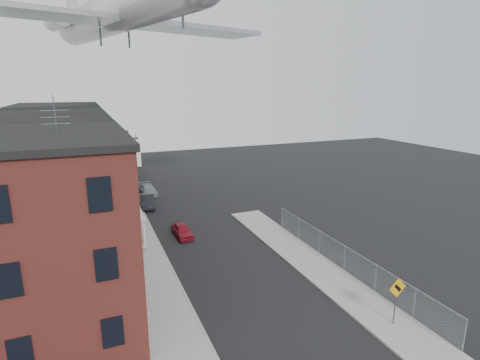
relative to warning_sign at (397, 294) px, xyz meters
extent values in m
plane|color=black|center=(-5.60, 1.03, -1.88)|extent=(120.00, 120.00, 0.00)
cube|color=gray|center=(-11.10, 25.03, -1.82)|extent=(3.00, 62.00, 0.12)
cube|color=gray|center=(-0.10, 7.03, -1.82)|extent=(3.00, 26.00, 0.12)
cube|color=gray|center=(-9.65, 25.03, -1.81)|extent=(0.15, 62.00, 0.14)
cube|color=gray|center=(-1.55, 7.03, -1.81)|extent=(0.15, 26.00, 0.14)
cube|color=#3B1913|center=(-17.60, 8.03, 3.12)|extent=(10.00, 12.00, 10.00)
cube|color=black|center=(-17.60, 8.03, 8.27)|extent=(10.30, 12.30, 0.30)
cube|color=beige|center=(-12.52, 8.03, 7.82)|extent=(0.16, 12.20, 0.60)
cylinder|color=#515156|center=(-15.60, 6.03, 9.27)|extent=(0.04, 0.04, 2.00)
cube|color=#60605E|center=(-17.60, 17.53, 3.12)|extent=(10.00, 7.00, 10.00)
cube|color=black|center=(-17.60, 17.53, 8.27)|extent=(10.25, 7.00, 0.30)
cube|color=gray|center=(-11.70, 17.53, -1.33)|extent=(1.80, 6.40, 0.25)
cube|color=beige|center=(-11.70, 17.53, 0.87)|extent=(1.90, 6.50, 0.15)
cube|color=gray|center=(-17.60, 24.53, 3.12)|extent=(10.00, 7.00, 10.00)
cube|color=black|center=(-17.60, 24.53, 8.27)|extent=(10.25, 7.00, 0.30)
cube|color=gray|center=(-11.70, 24.53, -1.33)|extent=(1.80, 6.40, 0.25)
cube|color=beige|center=(-11.70, 24.53, 0.87)|extent=(1.90, 6.50, 0.15)
cube|color=#60605E|center=(-17.60, 31.53, 3.12)|extent=(10.00, 7.00, 10.00)
cube|color=black|center=(-17.60, 31.53, 8.27)|extent=(10.25, 7.00, 0.30)
cube|color=gray|center=(-11.70, 31.53, -1.33)|extent=(1.80, 6.40, 0.25)
cube|color=beige|center=(-11.70, 31.53, 0.87)|extent=(1.90, 6.50, 0.15)
cube|color=gray|center=(-17.60, 38.53, 3.12)|extent=(10.00, 7.00, 10.00)
cube|color=black|center=(-17.60, 38.53, 8.27)|extent=(10.25, 7.00, 0.30)
cube|color=gray|center=(-11.70, 38.53, -1.33)|extent=(1.80, 6.40, 0.25)
cube|color=beige|center=(-11.70, 38.53, 0.87)|extent=(1.90, 6.50, 0.15)
cube|color=#60605E|center=(-17.60, 45.53, 3.12)|extent=(10.00, 7.00, 10.00)
cube|color=black|center=(-17.60, 45.53, 8.27)|extent=(10.25, 7.00, 0.30)
cube|color=gray|center=(-11.70, 45.53, -1.33)|extent=(1.80, 6.40, 0.25)
cube|color=beige|center=(-11.70, 45.53, 0.87)|extent=(1.90, 6.50, 0.15)
cylinder|color=gray|center=(1.40, -2.97, -0.93)|extent=(0.06, 0.06, 1.90)
cylinder|color=gray|center=(1.40, 0.03, -0.93)|extent=(0.06, 0.06, 1.90)
cylinder|color=gray|center=(1.40, 3.03, -0.93)|extent=(0.06, 0.06, 1.90)
cylinder|color=gray|center=(1.40, 6.03, -0.93)|extent=(0.06, 0.06, 1.90)
cylinder|color=gray|center=(1.40, 9.03, -0.93)|extent=(0.06, 0.06, 1.90)
cylinder|color=gray|center=(1.40, 12.03, -0.93)|extent=(0.06, 0.06, 1.90)
cylinder|color=gray|center=(1.40, 15.03, -0.93)|extent=(0.06, 0.06, 1.90)
cube|color=gray|center=(1.40, 6.03, -0.03)|extent=(0.04, 18.00, 0.04)
cube|color=gray|center=(1.40, 6.03, -0.93)|extent=(0.02, 18.00, 1.80)
cylinder|color=#515156|center=(0.00, 0.03, -0.58)|extent=(0.07, 0.07, 2.60)
cube|color=orange|center=(0.00, -0.01, 0.37)|extent=(1.10, 0.03, 1.10)
cube|color=black|center=(0.00, -0.03, 0.37)|extent=(0.52, 0.02, 0.52)
cylinder|color=black|center=(-11.20, 19.03, 2.62)|extent=(0.26, 0.26, 9.00)
cube|color=black|center=(-11.20, 19.03, 6.42)|extent=(1.80, 0.12, 0.12)
cylinder|color=black|center=(-11.90, 19.03, 6.62)|extent=(0.08, 0.08, 0.25)
cylinder|color=black|center=(-10.50, 19.03, 6.62)|extent=(0.08, 0.08, 0.25)
cylinder|color=black|center=(-11.00, 29.03, -0.68)|extent=(0.24, 0.24, 2.40)
sphere|color=#1C4312|center=(-11.00, 29.03, 1.72)|extent=(3.20, 3.20, 3.20)
sphere|color=#1C4312|center=(-10.50, 28.73, 1.16)|extent=(2.24, 2.24, 2.24)
imported|color=maroon|center=(-7.48, 16.45, -1.33)|extent=(1.41, 3.29, 1.11)
imported|color=black|center=(-8.98, 25.80, -1.21)|extent=(1.80, 4.21, 1.35)
imported|color=gray|center=(-8.09, 30.67, -1.28)|extent=(1.89, 4.21, 1.20)
cylinder|color=silver|center=(-10.69, 24.29, 17.15)|extent=(10.96, 26.98, 3.60)
cone|color=silver|center=(-14.43, 37.28, 17.15)|extent=(4.40, 4.25, 3.60)
cube|color=#939399|center=(-10.22, 22.67, 16.03)|extent=(27.29, 12.04, 0.39)
cylinder|color=#939399|center=(-15.94, 32.75, 17.38)|extent=(2.98, 4.83, 1.80)
cylinder|color=#939399|center=(-10.74, 34.24, 17.38)|extent=(2.98, 4.83, 1.80)
cylinder|color=#515156|center=(-7.56, 13.47, 15.12)|extent=(0.18, 0.18, 1.35)
camera|label=1|loc=(-14.42, -13.14, 10.61)|focal=28.00mm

